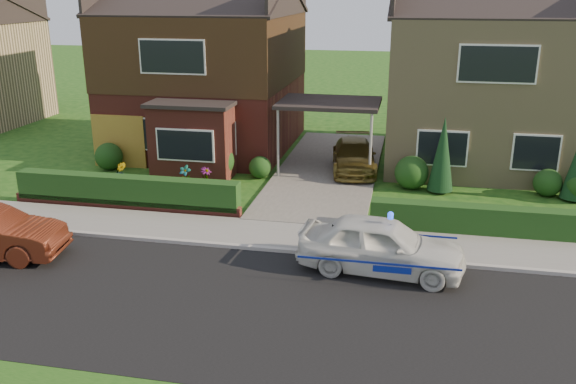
# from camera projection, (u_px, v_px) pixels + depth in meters

# --- Properties ---
(ground) EXTENTS (120.00, 120.00, 0.00)m
(ground) POSITION_uv_depth(u_px,v_px,m) (261.00, 308.00, 13.69)
(ground) COLOR #144311
(ground) RESTS_ON ground
(road) EXTENTS (60.00, 6.00, 0.02)m
(road) POSITION_uv_depth(u_px,v_px,m) (261.00, 308.00, 13.69)
(road) COLOR black
(road) RESTS_ON ground
(kerb) EXTENTS (60.00, 0.16, 0.12)m
(kerb) POSITION_uv_depth(u_px,v_px,m) (288.00, 251.00, 16.50)
(kerb) COLOR #9E9993
(kerb) RESTS_ON ground
(sidewalk) EXTENTS (60.00, 2.00, 0.10)m
(sidewalk) POSITION_uv_depth(u_px,v_px,m) (295.00, 237.00, 17.48)
(sidewalk) COLOR slate
(sidewalk) RESTS_ON ground
(driveway) EXTENTS (3.80, 12.00, 0.12)m
(driveway) POSITION_uv_depth(u_px,v_px,m) (328.00, 170.00, 23.89)
(driveway) COLOR #666059
(driveway) RESTS_ON ground
(house_left) EXTENTS (7.50, 9.53, 7.25)m
(house_left) POSITION_uv_depth(u_px,v_px,m) (207.00, 61.00, 26.48)
(house_left) COLOR maroon
(house_left) RESTS_ON ground
(house_right) EXTENTS (7.50, 8.06, 7.25)m
(house_right) POSITION_uv_depth(u_px,v_px,m) (483.00, 71.00, 24.44)
(house_right) COLOR tan
(house_right) RESTS_ON ground
(carport_link) EXTENTS (3.80, 3.00, 2.77)m
(carport_link) POSITION_uv_depth(u_px,v_px,m) (329.00, 104.00, 23.02)
(carport_link) COLOR black
(carport_link) RESTS_ON ground
(garage_door) EXTENTS (2.20, 0.10, 2.10)m
(garage_door) POSITION_uv_depth(u_px,v_px,m) (119.00, 141.00, 24.16)
(garage_door) COLOR brown
(garage_door) RESTS_ON ground
(dwarf_wall) EXTENTS (7.70, 0.25, 0.36)m
(dwarf_wall) POSITION_uv_depth(u_px,v_px,m) (126.00, 205.00, 19.65)
(dwarf_wall) COLOR maroon
(dwarf_wall) RESTS_ON ground
(hedge_left) EXTENTS (7.50, 0.55, 0.90)m
(hedge_left) POSITION_uv_depth(u_px,v_px,m) (128.00, 209.00, 19.84)
(hedge_left) COLOR black
(hedge_left) RESTS_ON ground
(hedge_right) EXTENTS (7.50, 0.55, 0.80)m
(hedge_right) POSITION_uv_depth(u_px,v_px,m) (500.00, 237.00, 17.57)
(hedge_right) COLOR black
(hedge_right) RESTS_ON ground
(shrub_left_far) EXTENTS (1.08, 1.08, 1.08)m
(shrub_left_far) POSITION_uv_depth(u_px,v_px,m) (109.00, 156.00, 23.94)
(shrub_left_far) COLOR black
(shrub_left_far) RESTS_ON ground
(shrub_left_mid) EXTENTS (1.32, 1.32, 1.32)m
(shrub_left_mid) POSITION_uv_depth(u_px,v_px,m) (217.00, 161.00, 22.87)
(shrub_left_mid) COLOR black
(shrub_left_mid) RESTS_ON ground
(shrub_left_near) EXTENTS (0.84, 0.84, 0.84)m
(shrub_left_near) POSITION_uv_depth(u_px,v_px,m) (260.00, 167.00, 22.93)
(shrub_left_near) COLOR black
(shrub_left_near) RESTS_ON ground
(shrub_right_near) EXTENTS (1.20, 1.20, 1.20)m
(shrub_right_near) POSITION_uv_depth(u_px,v_px,m) (412.00, 173.00, 21.63)
(shrub_right_near) COLOR black
(shrub_right_near) RESTS_ON ground
(shrub_right_mid) EXTENTS (0.96, 0.96, 0.96)m
(shrub_right_mid) POSITION_uv_depth(u_px,v_px,m) (548.00, 183.00, 20.90)
(shrub_right_mid) COLOR black
(shrub_right_mid) RESTS_ON ground
(conifer_a) EXTENTS (0.90, 0.90, 2.60)m
(conifer_a) POSITION_uv_depth(u_px,v_px,m) (442.00, 156.00, 21.03)
(conifer_a) COLOR black
(conifer_a) RESTS_ON ground
(police_car) EXTENTS (3.82, 4.30, 1.58)m
(police_car) POSITION_uv_depth(u_px,v_px,m) (381.00, 246.00, 15.22)
(police_car) COLOR silver
(police_car) RESTS_ON ground
(driveway_car) EXTENTS (2.14, 4.16, 1.15)m
(driveway_car) POSITION_uv_depth(u_px,v_px,m) (354.00, 156.00, 23.43)
(driveway_car) COLOR brown
(driveway_car) RESTS_ON driveway
(potted_plant_a) EXTENTS (0.49, 0.37, 0.85)m
(potted_plant_a) POSITION_uv_depth(u_px,v_px,m) (185.00, 178.00, 21.64)
(potted_plant_a) COLOR gray
(potted_plant_a) RESTS_ON ground
(potted_plant_b) EXTENTS (0.56, 0.53, 0.81)m
(potted_plant_b) POSITION_uv_depth(u_px,v_px,m) (120.00, 173.00, 22.28)
(potted_plant_b) COLOR gray
(potted_plant_b) RESTS_ON ground
(potted_plant_c) EXTENTS (0.59, 0.59, 0.78)m
(potted_plant_c) POSITION_uv_depth(u_px,v_px,m) (206.00, 179.00, 21.63)
(potted_plant_c) COLOR gray
(potted_plant_c) RESTS_ON ground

